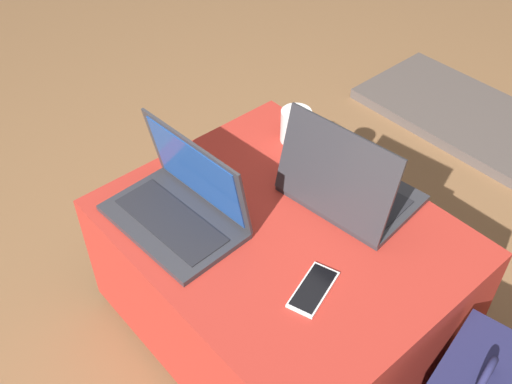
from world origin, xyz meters
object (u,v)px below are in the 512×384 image
object	(u,v)px
laptop_near	(181,204)
cell_phone	(313,289)
laptop_far	(346,186)
coffee_mug	(297,127)

from	to	relation	value
laptop_near	cell_phone	world-z (taller)	laptop_near
laptop_far	coffee_mug	size ratio (longest dim) A/B	2.72
laptop_near	laptop_far	bearing A→B (deg)	53.87
laptop_near	laptop_far	size ratio (longest dim) A/B	1.04
laptop_near	coffee_mug	xyz separation A→B (m)	(-0.04, 0.45, 0.00)
laptop_near	cell_phone	xyz separation A→B (m)	(0.39, 0.09, -0.05)
laptop_near	cell_phone	bearing A→B (deg)	9.43
laptop_near	coffee_mug	distance (m)	0.46
laptop_near	cell_phone	size ratio (longest dim) A/B	2.30
laptop_far	cell_phone	size ratio (longest dim) A/B	2.21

